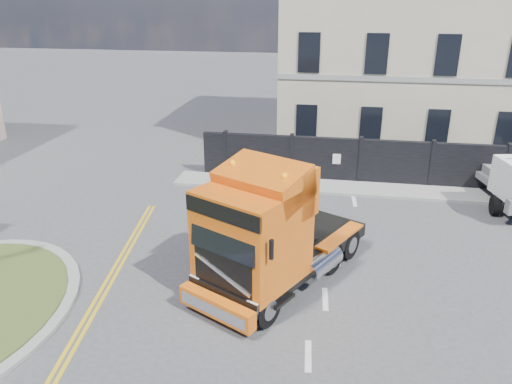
# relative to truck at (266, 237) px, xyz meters

# --- Properties ---
(ground) EXTENTS (120.00, 120.00, 0.00)m
(ground) POSITION_rel_truck_xyz_m (-1.24, 0.16, -1.65)
(ground) COLOR #424244
(ground) RESTS_ON ground
(hoarding_fence) EXTENTS (18.80, 0.25, 2.00)m
(hoarding_fence) POSITION_rel_truck_xyz_m (5.31, 9.16, -0.65)
(hoarding_fence) COLOR black
(hoarding_fence) RESTS_ON ground
(georgian_building) EXTENTS (12.30, 10.30, 12.80)m
(georgian_building) POSITION_rel_truck_xyz_m (4.76, 16.66, 4.12)
(georgian_building) COLOR beige
(georgian_building) RESTS_ON ground
(pavement_far) EXTENTS (20.00, 1.60, 0.12)m
(pavement_far) POSITION_rel_truck_xyz_m (4.76, 8.26, -1.59)
(pavement_far) COLOR gray
(pavement_far) RESTS_ON ground
(truck) EXTENTS (4.88, 6.50, 3.69)m
(truck) POSITION_rel_truck_xyz_m (0.00, 0.00, 0.00)
(truck) COLOR black
(truck) RESTS_ON ground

